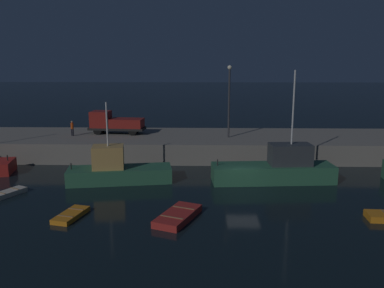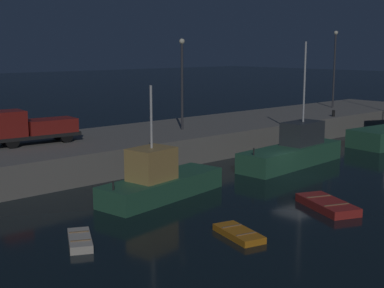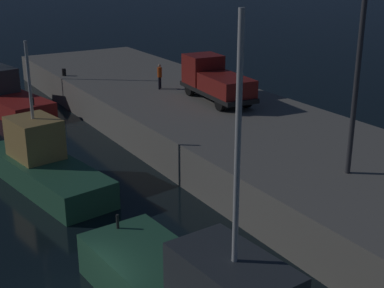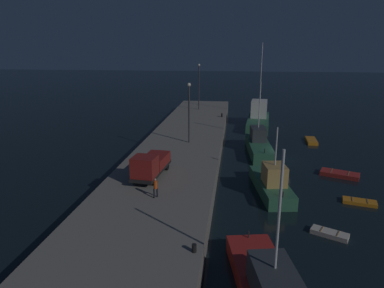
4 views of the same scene
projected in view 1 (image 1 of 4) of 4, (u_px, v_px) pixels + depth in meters
ground_plane at (244, 191)px, 30.27m from camera, size 320.00×320.00×0.00m
pier_quay at (232, 145)px, 41.97m from camera, size 66.70×9.75×2.01m
fishing_trawler_red at (276, 169)px, 32.43m from camera, size 10.08×3.36×9.05m
fishing_boat_blue at (117, 170)px, 32.31m from camera, size 8.64×3.81×6.56m
dinghy_orange_near at (8, 193)px, 29.18m from camera, size 2.04×2.77×0.39m
dinghy_red_small at (178, 216)px, 24.77m from camera, size 3.03×4.22×0.48m
rowboat_blue_far at (71, 215)px, 25.10m from camera, size 1.80×2.99×0.35m
lamp_post_west at (229, 95)px, 40.00m from camera, size 0.44×0.44×7.31m
utility_truck at (115, 123)px, 42.73m from camera, size 6.14×2.51×2.43m
dockworker at (72, 127)px, 41.50m from camera, size 0.41×0.41×1.58m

